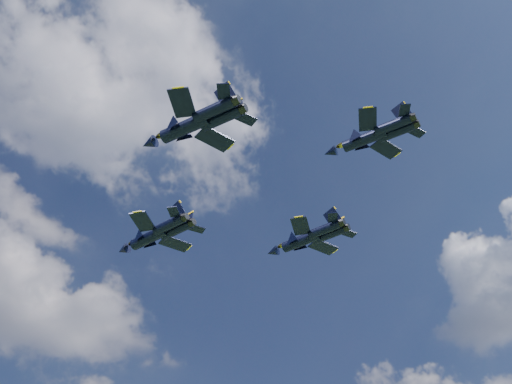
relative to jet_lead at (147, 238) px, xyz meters
The scene contains 4 objects.
jet_lead is the anchor object (origin of this frame).
jet_left 25.33m from the jet_lead, 92.70° to the right, with size 12.96×14.47×3.75m.
jet_right 23.61m from the jet_lead, 13.63° to the right, with size 11.90×14.52×3.65m.
jet_slot 36.38m from the jet_lead, 53.01° to the right, with size 11.35×12.69×3.29m.
Camera 1 is at (-20.81, -66.70, 3.19)m, focal length 45.00 mm.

